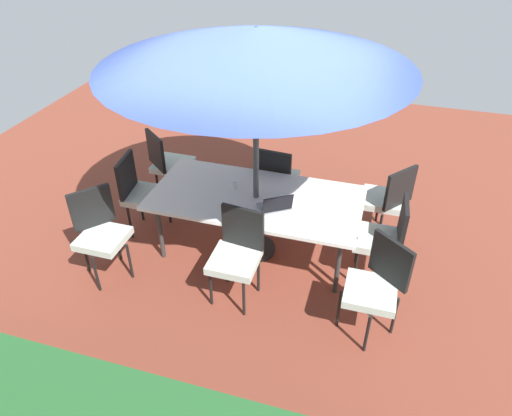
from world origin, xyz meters
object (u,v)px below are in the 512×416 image
Objects in this scene: chair_west at (385,236)px; chair_south at (277,177)px; patio_umbrella at (256,48)px; chair_east at (141,191)px; dining_table at (256,200)px; chair_northeast at (100,231)px; chair_north at (237,252)px; cup at (234,184)px; laptop at (275,206)px; chair_southwest at (387,197)px; chair_northwest at (376,284)px; chair_southeast at (168,162)px.

chair_south is (1.34, -0.80, 0.00)m from chair_west.
patio_umbrella is 2.95× the size of chair_east.
chair_east is at bearing -0.41° from dining_table.
chair_east and chair_northeast have the same top height.
chair_north reaches higher than cup.
chair_north is at bearing 110.23° from cup.
dining_table is 2.30× the size of chair_northeast.
chair_northeast is at bearing -14.13° from laptop.
patio_umbrella is at bearing -67.99° from laptop.
chair_north and chair_southwest have the same top height.
chair_east is 1.69m from laptop.
cup is (0.32, 0.67, 0.24)m from chair_south.
laptop is at bearing 107.92° from chair_south.
patio_umbrella is 2.36m from chair_northwest.
chair_southwest and chair_northwest have the same top height.
chair_southeast is (1.40, -0.73, -1.77)m from patio_umbrella.
laptop is (-0.26, 0.18, 0.09)m from dining_table.
chair_north is (-0.02, 0.71, -0.15)m from dining_table.
chair_southwest is (-1.36, -0.69, -1.77)m from patio_umbrella.
chair_north is 1.59m from chair_east.
cup is (0.54, -0.27, -0.00)m from laptop.
chair_east is 2.43× the size of laptop.
patio_umbrella reaches higher than cup.
dining_table is 1.53m from chair_southwest.
laptop is at bearing 145.85° from dining_table.
chair_east is (1.40, -0.01, -0.15)m from dining_table.
chair_west and chair_southwest have the same top height.
chair_north is 2.43× the size of laptop.
chair_west is 2.43× the size of laptop.
chair_west is 2.93m from chair_northeast.
patio_umbrella is 2.95× the size of chair_south.
laptop is (-0.26, 0.18, -1.52)m from patio_umbrella.
chair_west is 2.78m from chair_east.
chair_west is 1.00× the size of chair_northwest.
chair_southwest is 10.50× the size of cup.
chair_southwest is 1.32m from chair_south.
chair_southwest is (-2.76, 0.04, 0.00)m from chair_southeast.
laptop is (1.12, 0.14, 0.24)m from chair_west.
chair_southwest and chair_northeast have the same top height.
chair_southwest reaches higher than dining_table.
chair_east and chair_south have the same top height.
chair_east reaches higher than laptop.
chair_north is 1.00× the size of chair_southwest.
chair_east is at bearing -157.85° from chair_northwest.
chair_southeast and chair_southwest have the same top height.
chair_southwest is 1.42m from laptop.
chair_southwest is at bearing -141.68° from chair_southeast.
dining_table is 0.78× the size of patio_umbrella.
chair_northwest is 2.03m from chair_south.
patio_umbrella is 2.95× the size of chair_north.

